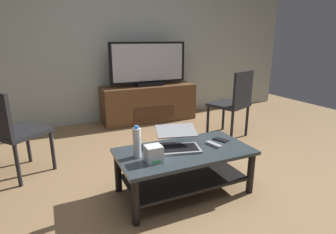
% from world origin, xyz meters
% --- Properties ---
extents(ground_plane, '(7.68, 7.68, 0.00)m').
position_xyz_m(ground_plane, '(0.00, 0.00, 0.00)').
color(ground_plane, olive).
extents(back_wall, '(6.40, 0.12, 2.80)m').
position_xyz_m(back_wall, '(0.00, 2.50, 1.40)').
color(back_wall, '#A8B2A8').
rests_on(back_wall, ground).
extents(coffee_table, '(1.13, 0.59, 0.39)m').
position_xyz_m(coffee_table, '(-0.12, 0.02, 0.27)').
color(coffee_table, '#2D383D').
rests_on(coffee_table, ground).
extents(media_cabinet, '(1.50, 0.48, 0.58)m').
position_xyz_m(media_cabinet, '(0.36, 2.18, 0.29)').
color(media_cabinet, brown).
rests_on(media_cabinet, ground).
extents(television, '(1.23, 0.20, 0.68)m').
position_xyz_m(television, '(0.36, 2.16, 0.91)').
color(television, black).
rests_on(television, media_cabinet).
extents(dining_chair, '(0.57, 0.57, 0.91)m').
position_xyz_m(dining_chair, '(1.11, 0.96, 0.51)').
color(dining_chair, black).
rests_on(dining_chair, ground).
extents(side_chair, '(0.62, 0.62, 0.86)m').
position_xyz_m(side_chair, '(-1.47, 0.93, 0.49)').
color(side_chair, black).
rests_on(side_chair, ground).
extents(laptop, '(0.42, 0.43, 0.15)m').
position_xyz_m(laptop, '(-0.15, 0.09, 0.45)').
color(laptop, gray).
rests_on(laptop, coffee_table).
extents(router_box, '(0.13, 0.12, 0.13)m').
position_xyz_m(router_box, '(-0.44, -0.08, 0.46)').
color(router_box, silver).
rests_on(router_box, coffee_table).
extents(water_bottle_near, '(0.06, 0.06, 0.26)m').
position_xyz_m(water_bottle_near, '(-0.53, 0.05, 0.52)').
color(water_bottle_near, silver).
rests_on(water_bottle_near, coffee_table).
extents(cell_phone, '(0.12, 0.16, 0.01)m').
position_xyz_m(cell_phone, '(0.29, 0.08, 0.40)').
color(cell_phone, black).
rests_on(cell_phone, coffee_table).
extents(tv_remote, '(0.08, 0.17, 0.02)m').
position_xyz_m(tv_remote, '(0.16, 0.00, 0.40)').
color(tv_remote, '#99999E').
rests_on(tv_remote, coffee_table).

